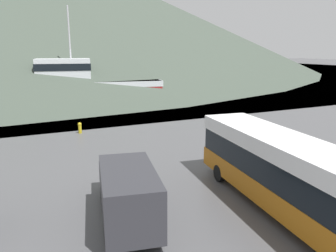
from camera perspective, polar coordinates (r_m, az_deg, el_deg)
The scene contains 5 objects.
water_surface at distance 149.14m, azimuth -20.14°, elevation 9.72°, with size 240.00×240.00×0.00m, color slate.
tour_bus at distance 14.74m, azimuth 20.27°, elevation -7.72°, with size 3.87×12.07×3.28m.
delivery_van at distance 13.75m, azimuth -7.14°, elevation -11.14°, with size 3.28×6.57×2.37m.
fishing_boat at distance 44.11m, azimuth -15.37°, elevation 6.61°, with size 21.22×8.35×12.18m.
mooring_bollard at distance 28.56m, azimuth -15.10°, elevation -0.23°, with size 0.32×0.32×0.93m.
Camera 1 is at (-12.77, -2.44, 6.89)m, focal length 35.00 mm.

